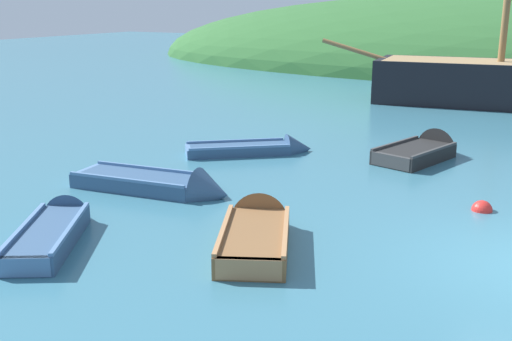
# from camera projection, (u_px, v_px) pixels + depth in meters

# --- Properties ---
(shore_hill) EXTENTS (53.88, 26.09, 9.67)m
(shore_hill) POSITION_uv_depth(u_px,v_px,m) (501.00, 65.00, 42.47)
(shore_hill) COLOR #2D602D
(shore_hill) RESTS_ON ground
(rowboat_center) EXTENTS (3.95, 1.62, 1.10)m
(rowboat_center) POSITION_uv_depth(u_px,v_px,m) (163.00, 187.00, 14.21)
(rowboat_center) COLOR #335175
(rowboat_center) RESTS_ON ground
(rowboat_near_dock) EXTENTS (1.99, 3.24, 1.22)m
(rowboat_near_dock) POSITION_uv_depth(u_px,v_px,m) (424.00, 153.00, 17.30)
(rowboat_near_dock) COLOR black
(rowboat_near_dock) RESTS_ON ground
(rowboat_outer_right) EXTENTS (2.50, 3.27, 0.89)m
(rowboat_outer_right) POSITION_uv_depth(u_px,v_px,m) (55.00, 231.00, 11.47)
(rowboat_outer_right) COLOR #335175
(rowboat_outer_right) RESTS_ON ground
(rowboat_outer_left) EXTENTS (3.41, 3.04, 0.92)m
(rowboat_outer_left) POSITION_uv_depth(u_px,v_px,m) (258.00, 151.00, 17.80)
(rowboat_outer_left) COLOR #335175
(rowboat_outer_left) RESTS_ON ground
(rowboat_portside) EXTENTS (2.36, 3.30, 1.11)m
(rowboat_portside) POSITION_uv_depth(u_px,v_px,m) (256.00, 234.00, 11.29)
(rowboat_portside) COLOR brown
(rowboat_portside) RESTS_ON ground
(buoy_red) EXTENTS (0.43, 0.43, 0.43)m
(buoy_red) POSITION_uv_depth(u_px,v_px,m) (482.00, 210.00, 12.95)
(buoy_red) COLOR red
(buoy_red) RESTS_ON ground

